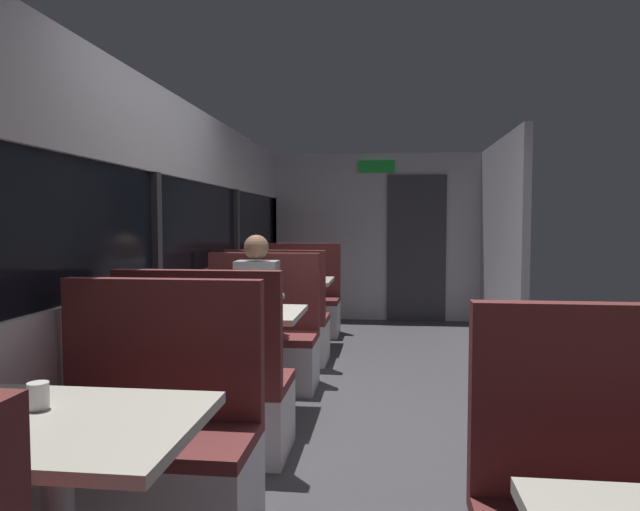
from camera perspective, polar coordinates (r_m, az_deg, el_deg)
The scene contains 14 objects.
ground_plane at distance 3.99m, azimuth 4.44°, elevation -16.76°, with size 3.30×9.20×0.02m, color #423F44.
carriage_window_panel_left at distance 4.07m, azimuth -16.34°, elevation -0.33°, with size 0.09×8.48×2.30m.
carriage_end_bulkhead at distance 7.94m, azimuth 6.06°, elevation 1.74°, with size 2.90×0.11×2.30m.
carriage_aisle_panel_right at distance 6.87m, azimuth 17.65°, elevation 1.45°, with size 0.08×2.40×2.30m, color #B2B2B7.
dining_table_near_window at distance 2.08m, azimuth -24.88°, elevation -17.30°, with size 0.90×0.70×0.74m.
bench_near_window_facing_entry at distance 2.77m, azimuth -16.71°, elevation -18.70°, with size 0.95×0.50×1.10m.
dining_table_mid_window at distance 4.07m, azimuth -8.23°, elevation -6.89°, with size 0.90×0.70×0.74m.
bench_mid_window_facing_end at distance 3.49m, azimuth -11.22°, elevation -13.92°, with size 0.95×0.50×1.10m.
bench_mid_window_facing_entry at distance 4.80m, azimuth -6.03°, elevation -9.09°, with size 0.95×0.50×1.10m.
dining_table_far_window at distance 6.22m, azimuth -2.98°, elevation -3.30°, with size 0.90×0.70×0.74m.
bench_far_window_facing_end at distance 5.58m, azimuth -4.17°, elevation -7.30°, with size 0.95×0.50×1.10m.
bench_far_window_facing_entry at distance 6.94m, azimuth -2.00°, elevation -5.19°, with size 0.95×0.50×1.10m.
seated_passenger at distance 4.69m, azimuth -6.24°, elevation -6.78°, with size 0.47×0.55×1.26m.
coffee_cup_primary at distance 2.16m, azimuth -26.37°, elevation -12.48°, with size 0.07×0.07×0.09m.
Camera 1 is at (0.14, -3.74, 1.36)m, focal length 31.97 mm.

